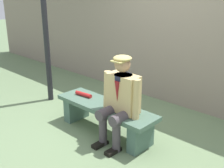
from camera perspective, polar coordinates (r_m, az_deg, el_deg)
name	(u,v)px	position (r m, az deg, el deg)	size (l,w,h in m)	color
ground_plane	(105,132)	(4.25, -1.34, -9.69)	(30.00, 30.00, 0.00)	#677F58
bench	(105,114)	(4.11, -1.37, -5.99)	(1.63, 0.48, 0.44)	#486554
seated_man	(120,98)	(3.72, 1.61, -2.79)	(0.61, 0.56, 1.23)	tan
rolled_magazine	(83,94)	(4.37, -5.79, -2.10)	(0.06, 0.06, 0.30)	#B21E1E
stadium_wall	(174,33)	(5.16, 12.44, 10.08)	(12.00, 0.24, 2.54)	gray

